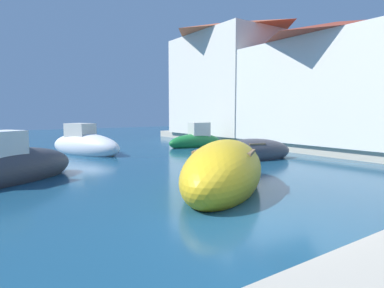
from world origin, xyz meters
The scene contains 8 objects.
ground centered at (0.00, 0.00, 0.00)m, with size 80.00×80.00×0.00m, color navy.
moored_boat_0 centered at (-3.53, 7.38, 0.47)m, with size 4.85×3.73×1.94m.
moored_boat_2 centered at (0.56, 13.13, 0.46)m, with size 3.29×5.04×1.92m.
moored_boat_3 centered at (1.44, 2.83, 0.50)m, with size 5.40×4.90×1.82m.
moored_boat_5 centered at (7.46, 12.78, 0.41)m, with size 3.93×1.29×1.77m.
moored_boat_7 centered at (6.28, 6.67, 0.35)m, with size 4.40×2.25×1.25m.
waterfront_building_main centered at (13.00, 6.85, 3.94)m, with size 6.74×10.29×6.76m.
waterfront_building_annex centered at (13.00, 15.84, 4.93)m, with size 6.92×8.82×8.74m.
Camera 1 is at (-4.50, -4.22, 2.19)m, focal length 30.71 mm.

